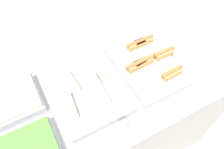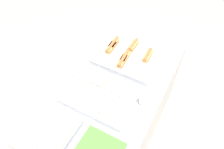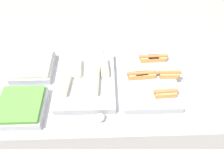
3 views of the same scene
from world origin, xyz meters
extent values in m
plane|color=#ADA393|center=(0.00, 0.00, 0.00)|extent=(12.00, 12.00, 0.00)
cube|color=#A8AAB2|center=(0.00, 0.00, 0.46)|extent=(1.41, 0.74, 0.92)
cube|color=#A8AAB2|center=(0.23, 0.00, 0.95)|extent=(0.33, 0.48, 0.05)
cube|color=tan|center=(0.16, 0.00, 0.99)|extent=(0.13, 0.06, 0.04)
cylinder|color=#CC6038|center=(0.16, 0.00, 1.01)|extent=(0.14, 0.04, 0.02)
cube|color=tan|center=(0.20, 0.00, 0.99)|extent=(0.12, 0.05, 0.04)
cylinder|color=#CC6038|center=(0.20, 0.00, 1.01)|extent=(0.14, 0.03, 0.02)
cube|color=tan|center=(0.30, -0.15, 0.99)|extent=(0.12, 0.05, 0.04)
cylinder|color=#CC6038|center=(0.30, -0.15, 1.01)|extent=(0.14, 0.03, 0.02)
cube|color=tan|center=(0.30, 0.15, 0.99)|extent=(0.12, 0.05, 0.04)
cylinder|color=#CC6038|center=(0.30, 0.15, 1.01)|extent=(0.14, 0.03, 0.02)
cube|color=tan|center=(0.25, 0.15, 0.99)|extent=(0.12, 0.05, 0.04)
cylinder|color=#CC6038|center=(0.25, 0.15, 1.01)|extent=(0.14, 0.03, 0.02)
cube|color=tan|center=(0.35, 0.00, 0.99)|extent=(0.12, 0.05, 0.04)
cylinder|color=#CC6038|center=(0.35, 0.00, 1.01)|extent=(0.14, 0.02, 0.02)
cube|color=#A8AAB2|center=(-0.17, 0.00, 0.95)|extent=(0.35, 0.47, 0.05)
cylinder|color=beige|center=(-0.05, 0.07, 1.00)|extent=(0.06, 0.15, 0.05)
cylinder|color=beige|center=(-0.10, 0.08, 1.00)|extent=(0.06, 0.15, 0.05)
cylinder|color=beige|center=(-0.28, -0.07, 1.00)|extent=(0.07, 0.15, 0.05)
cylinder|color=beige|center=(-0.11, -0.07, 1.00)|extent=(0.06, 0.15, 0.05)
cylinder|color=beige|center=(-0.22, 0.07, 1.00)|extent=(0.06, 0.15, 0.05)
cube|color=#A8AAB2|center=(-0.52, 0.12, 0.95)|extent=(0.26, 0.26, 0.05)
cube|color=silver|center=(-0.52, 0.12, 0.98)|extent=(0.24, 0.24, 0.02)
cylinder|color=silver|center=(-0.19, -0.27, 0.93)|extent=(0.23, 0.02, 0.01)
sphere|color=silver|center=(-0.08, -0.27, 0.95)|extent=(0.05, 0.05, 0.05)
cylinder|color=silver|center=(-0.19, 0.27, 0.93)|extent=(0.23, 0.03, 0.01)
sphere|color=silver|center=(-0.08, 0.27, 0.95)|extent=(0.05, 0.05, 0.05)
camera|label=1|loc=(-0.36, -0.66, 1.95)|focal=35.00mm
camera|label=2|loc=(-0.88, -0.47, 2.16)|focal=35.00mm
camera|label=3|loc=(-0.03, -0.90, 1.99)|focal=35.00mm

